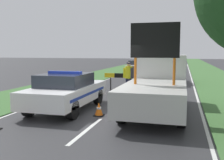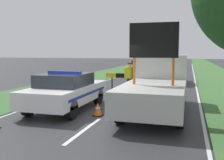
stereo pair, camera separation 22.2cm
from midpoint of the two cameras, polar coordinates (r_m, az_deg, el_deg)
ground_plane at (r=8.87m, az=-2.43°, el=-8.73°), size 160.00×160.00×0.00m
lane_markings at (r=23.04m, az=9.42°, el=0.41°), size 6.86×55.71×0.01m
grass_verge_left at (r=29.36m, az=0.19°, el=1.74°), size 3.85×120.00×0.03m
grass_verge_right at (r=28.32m, az=21.70°, el=1.14°), size 3.85×120.00×0.03m
police_car at (r=10.48m, az=-9.31°, el=-2.31°), size 1.92×4.51×1.54m
work_truck at (r=10.29m, az=10.52°, el=-0.94°), size 2.09×5.81×3.23m
road_barrier at (r=14.64m, az=5.77°, el=0.68°), size 3.54×0.08×1.07m
police_officer at (r=14.10m, az=4.40°, el=1.05°), size 0.62×0.39×1.73m
pedestrian_civilian at (r=13.90m, az=6.00°, el=0.94°), size 0.62×0.40×1.74m
traffic_cone_centre_front at (r=11.64m, az=2.80°, el=-3.93°), size 0.35×0.35×0.49m
traffic_cone_near_truck at (r=13.94m, az=-2.67°, el=-1.91°), size 0.47×0.47×0.65m
traffic_cone_behind_barrier at (r=15.35m, az=9.86°, el=-1.29°), size 0.46×0.46×0.63m
traffic_cone_lane_edge at (r=9.42m, az=-2.42°, el=-6.36°), size 0.34×0.34×0.48m
queued_car_sedan_black at (r=19.68m, az=13.00°, el=1.83°), size 1.79×4.20×1.67m
queued_car_van_white at (r=27.21m, az=6.62°, el=2.93°), size 1.78×4.61×1.42m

